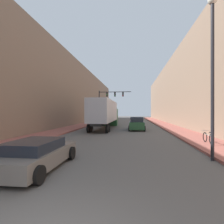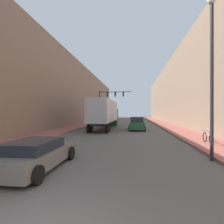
% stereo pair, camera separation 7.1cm
% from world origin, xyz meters
% --- Properties ---
extents(sidewalk_right, '(3.05, 80.00, 0.15)m').
position_xyz_m(sidewalk_right, '(7.17, 30.00, 0.07)').
color(sidewalk_right, '#9E564C').
rests_on(sidewalk_right, ground).
extents(sidewalk_left, '(3.05, 80.00, 0.15)m').
position_xyz_m(sidewalk_left, '(-7.17, 30.00, 0.07)').
color(sidewalk_left, '#9E564C').
rests_on(sidewalk_left, ground).
extents(building_right, '(6.00, 80.00, 12.76)m').
position_xyz_m(building_right, '(11.69, 30.00, 6.38)').
color(building_right, '#846B56').
rests_on(building_right, ground).
extents(building_left, '(6.00, 80.00, 12.12)m').
position_xyz_m(building_left, '(-11.69, 30.00, 6.06)').
color(building_left, '#846B56').
rests_on(building_left, ground).
extents(semi_truck, '(2.44, 13.46, 3.94)m').
position_xyz_m(semi_truck, '(-2.36, 22.60, 2.25)').
color(semi_truck, '#B2B7C1').
rests_on(semi_truck, ground).
extents(sedan_car, '(2.14, 4.35, 1.21)m').
position_xyz_m(sedan_car, '(-2.38, 4.59, 0.60)').
color(sedan_car, slate).
rests_on(sedan_car, ground).
extents(suv_car, '(2.08, 4.62, 1.75)m').
position_xyz_m(suv_car, '(2.07, 21.01, 0.83)').
color(suv_car, '#234C2D').
rests_on(suv_car, ground).
extents(traffic_signal_gantry, '(6.76, 0.35, 6.85)m').
position_xyz_m(traffic_signal_gantry, '(-3.73, 33.73, 4.89)').
color(traffic_signal_gantry, black).
rests_on(traffic_signal_gantry, ground).
extents(street_lamp, '(0.44, 0.44, 8.08)m').
position_xyz_m(street_lamp, '(5.50, 6.76, 5.07)').
color(street_lamp, black).
rests_on(street_lamp, ground).
extents(parked_bicycle, '(0.44, 1.82, 0.86)m').
position_xyz_m(parked_bicycle, '(6.95, 10.89, 0.53)').
color(parked_bicycle, black).
rests_on(parked_bicycle, sidewalk_right).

